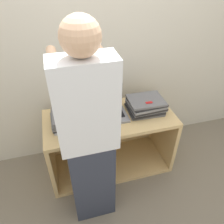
{
  "coord_description": "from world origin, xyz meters",
  "views": [
    {
      "loc": [
        -0.41,
        -1.3,
        1.94
      ],
      "look_at": [
        0.0,
        0.2,
        0.78
      ],
      "focal_mm": 35.0,
      "sensor_mm": 36.0,
      "label": 1
    }
  ],
  "objects": [
    {
      "name": "inventory_tag",
      "position": [
        0.36,
        0.22,
        0.81
      ],
      "size": [
        0.06,
        0.02,
        0.01
      ],
      "color": "red",
      "rests_on": "laptop_stack_right"
    },
    {
      "name": "laptop_open",
      "position": [
        0.0,
        0.34,
        0.72
      ],
      "size": [
        0.33,
        0.34,
        0.27
      ],
      "color": "gray",
      "rests_on": "cart"
    },
    {
      "name": "cart",
      "position": [
        0.0,
        0.35,
        0.33
      ],
      "size": [
        1.24,
        0.57,
        0.66
      ],
      "color": "tan",
      "rests_on": "ground_plane"
    },
    {
      "name": "wall_back",
      "position": [
        0.0,
        0.68,
        1.2
      ],
      "size": [
        8.0,
        0.05,
        2.4
      ],
      "color": "beige",
      "rests_on": "ground_plane"
    },
    {
      "name": "ground_plane",
      "position": [
        0.0,
        0.0,
        0.0
      ],
      "size": [
        12.0,
        12.0,
        0.0
      ],
      "primitive_type": "plane",
      "color": "#756B5B"
    },
    {
      "name": "laptop_stack_left",
      "position": [
        -0.36,
        0.29,
        0.72
      ],
      "size": [
        0.35,
        0.28,
        0.12
      ],
      "color": "#B7B7BC",
      "rests_on": "cart"
    },
    {
      "name": "laptop_stack_right",
      "position": [
        0.36,
        0.29,
        0.73
      ],
      "size": [
        0.35,
        0.29,
        0.14
      ],
      "color": "slate",
      "rests_on": "cart"
    },
    {
      "name": "person",
      "position": [
        -0.27,
        -0.17,
        0.86
      ],
      "size": [
        0.4,
        0.53,
        1.7
      ],
      "color": "#2D3342",
      "rests_on": "ground_plane"
    }
  ]
}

